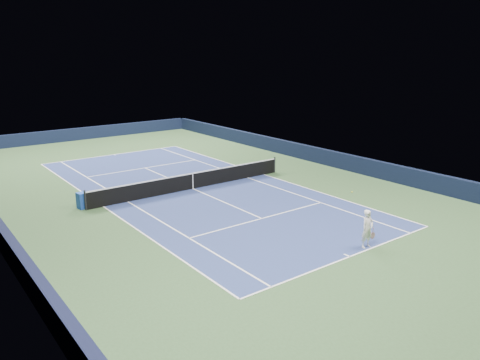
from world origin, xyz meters
TOP-DOWN VIEW (x-y plane):
  - ground at (0.00, 0.00)m, footprint 40.00×40.00m
  - wall_far at (0.00, 19.82)m, footprint 22.00×0.35m
  - wall_right at (10.82, 0.00)m, footprint 0.35×40.00m
  - court_surface at (0.00, 0.00)m, footprint 10.97×23.77m
  - baseline_far at (0.00, 11.88)m, footprint 10.97×0.08m
  - baseline_near at (0.00, -11.88)m, footprint 10.97×0.08m
  - sideline_doubles_right at (5.49, 0.00)m, footprint 0.08×23.77m
  - sideline_doubles_left at (-5.49, 0.00)m, footprint 0.08×23.77m
  - sideline_singles_right at (4.12, 0.00)m, footprint 0.08×23.77m
  - sideline_singles_left at (-4.12, 0.00)m, footprint 0.08×23.77m
  - service_line_far at (0.00, 6.40)m, footprint 8.23×0.08m
  - service_line_near at (0.00, -6.40)m, footprint 8.23×0.08m
  - center_service_line at (0.00, 0.00)m, footprint 0.08×12.80m
  - center_mark_far at (0.00, 11.73)m, footprint 0.08×0.30m
  - center_mark_near at (0.00, -11.73)m, footprint 0.08×0.30m
  - tennis_net at (0.00, 0.00)m, footprint 12.90×0.10m
  - sponsor_cube at (-6.40, 0.41)m, footprint 0.62×0.55m
  - tennis_player at (1.28, -11.67)m, footprint 0.77×1.24m

SIDE VIEW (x-z plane):
  - ground at x=0.00m, z-range 0.00..0.00m
  - court_surface at x=0.00m, z-range 0.00..0.01m
  - baseline_far at x=0.00m, z-range 0.01..0.01m
  - baseline_near at x=0.00m, z-range 0.01..0.01m
  - sideline_doubles_right at x=5.49m, z-range 0.01..0.01m
  - sideline_doubles_left at x=-5.49m, z-range 0.01..0.01m
  - sideline_singles_right at x=4.12m, z-range 0.01..0.01m
  - sideline_singles_left at x=-4.12m, z-range 0.01..0.01m
  - service_line_far at x=0.00m, z-range 0.01..0.01m
  - service_line_near at x=0.00m, z-range 0.01..0.01m
  - center_service_line at x=0.00m, z-range 0.01..0.01m
  - center_mark_far at x=0.00m, z-range 0.01..0.01m
  - center_mark_near at x=0.00m, z-range 0.01..0.01m
  - sponsor_cube at x=-6.40m, z-range 0.00..0.85m
  - tennis_net at x=0.00m, z-range -0.03..1.04m
  - wall_far at x=0.00m, z-range 0.00..1.10m
  - wall_right at x=10.82m, z-range 0.00..1.10m
  - tennis_player at x=1.28m, z-range -0.27..1.90m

